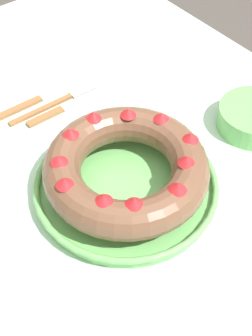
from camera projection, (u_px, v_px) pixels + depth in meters
dining_table at (110, 224)px, 0.91m from camera, size 1.44×1.08×0.77m
serving_dish at (126, 186)px, 0.84m from camera, size 0.33×0.33×0.03m
bundt_cake at (126, 168)px, 0.81m from camera, size 0.29×0.29×0.08m
fork at (60, 101)px, 1.01m from camera, size 0.02×0.21×0.01m
serving_knife at (39, 99)px, 1.02m from camera, size 0.02×0.23×0.01m
cake_knife at (61, 110)px, 1.00m from camera, size 0.02×0.19×0.01m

